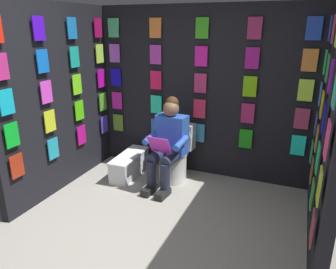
{
  "coord_description": "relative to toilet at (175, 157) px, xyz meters",
  "views": [
    {
      "loc": [
        -1.27,
        2.13,
        2.04
      ],
      "look_at": [
        0.1,
        -1.14,
        0.85
      ],
      "focal_mm": 34.57,
      "sensor_mm": 36.0,
      "label": 1
    }
  ],
  "objects": [
    {
      "name": "display_wall_left",
      "position": [
        -1.79,
        0.69,
        0.84
      ],
      "size": [
        0.14,
        2.07,
        2.32
      ],
      "color": "black",
      "rests_on": "ground"
    },
    {
      "name": "display_wall_right",
      "position": [
        1.32,
        0.69,
        0.84
      ],
      "size": [
        0.14,
        2.07,
        2.32
      ],
      "color": "black",
      "rests_on": "ground"
    },
    {
      "name": "comic_longbox_near",
      "position": [
        0.64,
        0.15,
        -0.17
      ],
      "size": [
        0.3,
        0.8,
        0.31
      ],
      "rotation": [
        0.0,
        0.0,
        0.04
      ],
      "color": "silver",
      "rests_on": "ground"
    },
    {
      "name": "ground_plane",
      "position": [
        -0.23,
        1.72,
        -0.33
      ],
      "size": [
        30.0,
        30.0,
        0.0
      ],
      "primitive_type": "plane",
      "color": "#9E998E"
    },
    {
      "name": "person_reading",
      "position": [
        0.02,
        0.23,
        0.27
      ],
      "size": [
        0.55,
        0.71,
        1.19
      ],
      "rotation": [
        0.0,
        0.0,
        -0.09
      ],
      "color": "blue",
      "rests_on": "ground"
    },
    {
      "name": "toilet",
      "position": [
        0.0,
        0.0,
        0.0
      ],
      "size": [
        0.42,
        0.57,
        0.77
      ],
      "rotation": [
        0.0,
        0.0,
        -0.09
      ],
      "color": "white",
      "rests_on": "ground"
    },
    {
      "name": "display_wall_back",
      "position": [
        -0.23,
        -0.39,
        0.84
      ],
      "size": [
        3.11,
        0.14,
        2.32
      ],
      "color": "black",
      "rests_on": "ground"
    }
  ]
}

